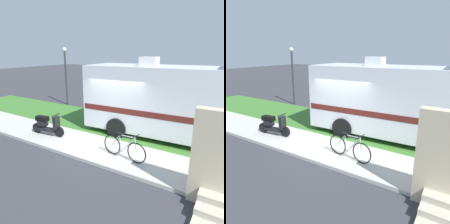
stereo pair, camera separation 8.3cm
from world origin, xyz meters
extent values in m
plane|color=#38383D|center=(0.00, 0.00, 0.00)|extent=(80.00, 80.00, 0.00)
cube|color=beige|center=(0.00, -1.20, 0.06)|extent=(24.00, 2.00, 0.12)
cube|color=#3D752D|center=(0.00, 1.50, 0.04)|extent=(24.00, 3.40, 0.08)
cube|color=silver|center=(2.04, 1.42, 1.67)|extent=(7.54, 2.67, 2.74)
cube|color=#591E19|center=(2.04, 1.42, 1.26)|extent=(7.39, 2.68, 0.24)
cube|color=silver|center=(0.92, 1.37, 3.22)|extent=(0.73, 0.63, 0.36)
cylinder|color=black|center=(-0.06, 2.43, 0.45)|extent=(0.91, 0.32, 0.90)
cylinder|color=black|center=(0.05, 0.22, 0.45)|extent=(0.91, 0.32, 0.90)
cylinder|color=black|center=(-1.93, -1.21, 0.34)|extent=(0.45, 0.16, 0.44)
cylinder|color=black|center=(-3.12, -1.37, 0.34)|extent=(0.45, 0.16, 0.44)
cube|color=black|center=(-2.52, -1.29, 0.36)|extent=(0.87, 0.39, 0.10)
cube|color=black|center=(-2.79, -1.33, 0.82)|extent=(0.59, 0.33, 0.20)
ellipsoid|color=black|center=(-2.79, -1.33, 0.62)|extent=(0.63, 0.38, 0.36)
cube|color=black|center=(-2.05, -1.23, 0.72)|extent=(0.18, 0.34, 0.56)
cylinder|color=black|center=(-2.05, -1.23, 1.07)|extent=(0.10, 0.50, 0.04)
sphere|color=white|center=(-2.05, -1.23, 0.90)|extent=(0.12, 0.12, 0.12)
torus|color=black|center=(1.80, -1.51, 0.48)|extent=(0.71, 0.14, 0.71)
torus|color=black|center=(0.80, -1.37, 0.48)|extent=(0.71, 0.14, 0.71)
cylinder|color=silver|center=(1.45, -1.46, 0.65)|extent=(0.57, 0.11, 0.68)
cylinder|color=silver|center=(1.15, -1.42, 0.62)|extent=(0.10, 0.05, 0.61)
cylinder|color=silver|center=(1.42, -1.45, 0.95)|extent=(0.61, 0.12, 0.09)
cylinder|color=silver|center=(0.99, -1.40, 0.40)|extent=(0.40, 0.09, 0.19)
cylinder|color=silver|center=(0.96, -1.39, 0.70)|extent=(0.35, 0.08, 0.47)
cylinder|color=silver|center=(1.76, -1.50, 0.73)|extent=(0.12, 0.05, 0.51)
cube|color=black|center=(1.12, -1.41, 0.96)|extent=(0.21, 0.13, 0.06)
cylinder|color=black|center=(1.72, -1.49, 1.02)|extent=(0.10, 0.52, 0.03)
cube|color=#1E478C|center=(0.56, 6.28, 1.05)|extent=(2.47, 2.04, 1.54)
cube|color=black|center=(0.56, 6.28, 1.52)|extent=(2.35, 2.05, 0.44)
cube|color=#1E478C|center=(3.23, 6.19, 0.62)|extent=(3.01, 2.06, 0.68)
cylinder|color=black|center=(0.34, 5.35, 0.38)|extent=(0.77, 0.27, 0.76)
cylinder|color=black|center=(0.41, 7.23, 0.38)|extent=(0.77, 0.27, 0.76)
cylinder|color=black|center=(3.55, 5.24, 0.38)|extent=(0.77, 0.27, 0.76)
cylinder|color=#333338|center=(-5.99, 3.60, 1.80)|extent=(0.12, 0.12, 3.60)
sphere|color=silver|center=(-5.99, 3.60, 3.72)|extent=(0.28, 0.28, 0.28)
camera|label=1|loc=(4.40, -7.20, 3.62)|focal=34.22mm
camera|label=2|loc=(4.47, -7.15, 3.62)|focal=34.22mm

